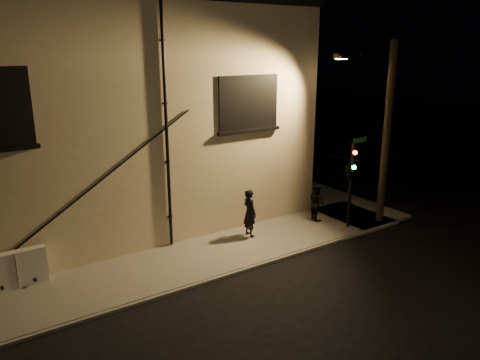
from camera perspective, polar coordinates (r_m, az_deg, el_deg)
ground at (r=15.80m, az=2.40°, el=-10.39°), size 90.00×90.00×0.00m
sidewalk at (r=19.75m, az=-2.27°, el=-4.62°), size 21.00×16.00×0.12m
building at (r=21.24m, az=-19.02°, el=8.10°), size 16.20×12.23×8.80m
utility_cabinet at (r=15.51m, az=-25.63°, el=-9.80°), size 1.72×0.29×1.13m
pedestrian_a at (r=17.48m, az=1.18°, el=-4.04°), size 0.44×0.66×1.81m
pedestrian_b at (r=19.40m, az=9.33°, el=-2.66°), size 0.74×0.85×1.51m
traffic_signal at (r=18.19m, az=13.27°, el=1.21°), size 1.36×2.09×3.54m
streetlamp_pole at (r=19.16m, az=17.16°, el=5.79°), size 2.03×1.39×7.26m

